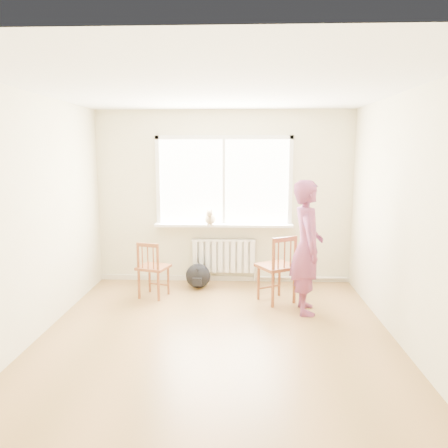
# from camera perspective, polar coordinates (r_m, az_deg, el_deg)

# --- Properties ---
(floor) EXTENTS (4.50, 4.50, 0.00)m
(floor) POSITION_cam_1_polar(r_m,az_deg,el_deg) (5.03, -1.08, -14.84)
(floor) COLOR #9C703F
(floor) RESTS_ON ground
(ceiling) EXTENTS (4.50, 4.50, 0.00)m
(ceiling) POSITION_cam_1_polar(r_m,az_deg,el_deg) (4.62, -1.19, 17.30)
(ceiling) COLOR white
(ceiling) RESTS_ON back_wall
(back_wall) EXTENTS (4.00, 0.01, 2.70)m
(back_wall) POSITION_cam_1_polar(r_m,az_deg,el_deg) (6.87, -0.00, 3.47)
(back_wall) COLOR beige
(back_wall) RESTS_ON ground
(window) EXTENTS (2.12, 0.05, 1.42)m
(window) POSITION_cam_1_polar(r_m,az_deg,el_deg) (6.82, -0.01, 6.06)
(window) COLOR white
(window) RESTS_ON back_wall
(windowsill) EXTENTS (2.15, 0.22, 0.04)m
(windowsill) POSITION_cam_1_polar(r_m,az_deg,el_deg) (6.81, -0.04, -0.14)
(windowsill) COLOR white
(windowsill) RESTS_ON back_wall
(radiator) EXTENTS (1.00, 0.12, 0.55)m
(radiator) POSITION_cam_1_polar(r_m,az_deg,el_deg) (6.93, -0.03, -4.12)
(radiator) COLOR white
(radiator) RESTS_ON back_wall
(heating_pipe) EXTENTS (1.40, 0.04, 0.04)m
(heating_pipe) POSITION_cam_1_polar(r_m,az_deg,el_deg) (7.12, 10.16, -6.90)
(heating_pipe) COLOR silver
(heating_pipe) RESTS_ON back_wall
(baseboard) EXTENTS (4.00, 0.03, 0.08)m
(baseboard) POSITION_cam_1_polar(r_m,az_deg,el_deg) (7.11, -0.01, -7.10)
(baseboard) COLOR beige
(baseboard) RESTS_ON ground
(chair_left) EXTENTS (0.50, 0.49, 0.82)m
(chair_left) POSITION_cam_1_polar(r_m,az_deg,el_deg) (6.31, -9.39, -5.87)
(chair_left) COLOR brown
(chair_left) RESTS_ON floor
(chair_right) EXTENTS (0.63, 0.62, 0.95)m
(chair_right) POSITION_cam_1_polar(r_m,az_deg,el_deg) (6.05, 7.16, -5.83)
(chair_right) COLOR brown
(chair_right) RESTS_ON floor
(person) EXTENTS (0.42, 0.63, 1.72)m
(person) POSITION_cam_1_polar(r_m,az_deg,el_deg) (5.68, 10.77, -2.99)
(person) COLOR #CC444E
(person) RESTS_ON floor
(cat) EXTENTS (0.17, 0.39, 0.26)m
(cat) POSITION_cam_1_polar(r_m,az_deg,el_deg) (6.72, -1.81, 0.81)
(cat) COLOR beige
(cat) RESTS_ON windowsill
(backpack) EXTENTS (0.46, 0.41, 0.38)m
(backpack) POSITION_cam_1_polar(r_m,az_deg,el_deg) (6.72, -3.41, -6.78)
(backpack) COLOR black
(backpack) RESTS_ON floor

